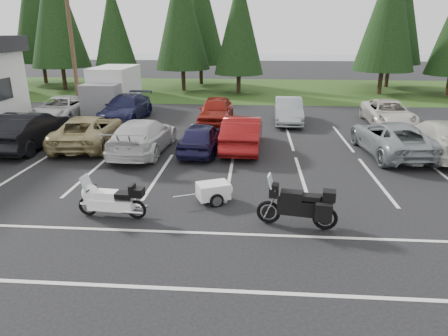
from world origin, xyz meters
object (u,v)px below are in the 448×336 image
car_near_3 (143,136)px  car_far_0 (62,108)px  car_far_3 (288,111)px  car_near_1 (29,130)px  car_far_2 (216,110)px  car_far_4 (388,113)px  touring_motorcycle (111,197)px  adventure_motorcycle (297,202)px  car_near_7 (439,138)px  box_truck (111,91)px  car_near_4 (201,137)px  utility_pole (71,39)px  car_near_2 (88,131)px  cargo_trailer (213,193)px  car_near_5 (243,133)px  car_far_1 (126,108)px  car_near_6 (392,138)px

car_near_3 → car_far_0: car_near_3 is taller
car_far_3 → car_near_1: bearing=-151.8°
car_far_0 → car_far_2: (9.50, -0.39, 0.08)m
car_far_4 → touring_motorcycle: (-11.80, -12.89, -0.06)m
car_far_0 → adventure_motorcycle: adventure_motorcycle is taller
car_near_3 → adventure_motorcycle: (6.15, -6.74, 0.00)m
car_near_7 → car_near_1: bearing=2.5°
touring_motorcycle → car_far_3: bearing=69.2°
box_truck → car_near_4: size_ratio=1.40×
utility_pole → car_near_7: 21.24m
car_near_2 → car_far_3: car_near_2 is taller
cargo_trailer → car_near_4: bearing=77.7°
car_near_5 → car_far_4: bearing=-143.1°
car_far_2 → car_far_4: bearing=3.3°
car_near_7 → car_far_4: 5.83m
car_far_0 → car_near_1: bearing=-77.9°
utility_pole → car_far_1: 5.67m
cargo_trailer → adventure_motorcycle: (2.48, -1.47, 0.42)m
car_far_0 → adventure_motorcycle: (12.94, -13.14, 0.06)m
car_far_4 → adventure_motorcycle: 14.59m
car_far_0 → car_far_4: size_ratio=0.99×
car_near_6 → car_near_2: bearing=-6.5°
utility_pole → touring_motorcycle: size_ratio=3.91×
utility_pole → car_near_7: (19.43, -7.64, -3.92)m
car_near_5 → car_far_3: (2.52, 5.69, -0.06)m
touring_motorcycle → cargo_trailer: touring_motorcycle is taller
car_near_6 → touring_motorcycle: size_ratio=2.28×
car_far_0 → car_far_3: 13.73m
car_near_1 → car_near_7: car_near_1 is taller
car_near_3 → car_near_5: (4.42, 0.82, 0.03)m
car_near_3 → car_near_4: size_ratio=1.29×
car_far_1 → car_far_3: (9.72, 0.14, -0.03)m
touring_motorcycle → adventure_motorcycle: (5.34, -0.19, 0.12)m
cargo_trailer → car_near_6: bearing=15.0°
car_near_2 → car_far_1: 5.52m
car_far_3 → car_far_4: bearing=0.1°
car_near_5 → car_near_6: bearing=-179.6°
car_far_2 → cargo_trailer: 11.32m
car_far_4 → touring_motorcycle: bearing=-130.4°
car_near_5 → car_far_3: size_ratio=1.08×
adventure_motorcycle → utility_pole: bearing=140.5°
car_near_3 → car_far_3: bearing=-134.1°
car_far_0 → cargo_trailer: (10.46, -11.66, -0.36)m
car_near_5 → car_far_0: size_ratio=0.96×
car_near_5 → car_far_4: car_near_5 is taller
car_near_5 → car_far_3: bearing=-111.0°
cargo_trailer → adventure_motorcycle: bearing=-54.1°
car_near_1 → adventure_motorcycle: car_near_1 is taller
utility_pole → car_near_5: utility_pole is taller
car_near_6 → adventure_motorcycle: adventure_motorcycle is taller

